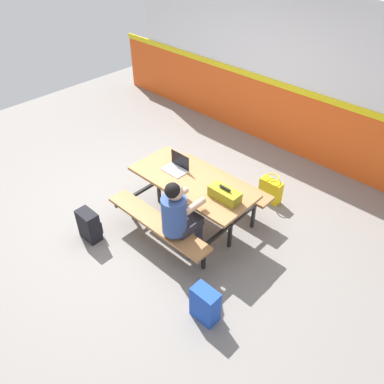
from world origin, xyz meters
name	(u,v)px	position (x,y,z in m)	size (l,w,h in m)	color
ground_plane	(174,211)	(0.00, 0.00, -0.01)	(10.00, 10.00, 0.02)	gray
accent_backdrop	(285,78)	(0.00, 2.62, 1.25)	(8.00, 0.14, 2.60)	#E55119
picnic_table_main	(192,191)	(0.38, 0.00, 0.57)	(1.70, 1.56, 0.74)	#9E6B3D
student_nearer	(179,215)	(0.70, -0.55, 0.71)	(0.36, 0.53, 1.21)	#2D2D38
laptop_silver	(177,167)	(0.06, 0.03, 0.79)	(0.32, 0.22, 0.22)	silver
toolbox_grey	(225,194)	(0.92, 0.00, 0.81)	(0.40, 0.18, 0.18)	olive
backpack_dark	(206,304)	(1.52, -0.99, 0.22)	(0.30, 0.22, 0.44)	#1E47B2
tote_bag_bright	(271,190)	(0.88, 1.17, 0.19)	(0.34, 0.21, 0.43)	yellow
satchel_spare	(89,225)	(-0.41, -1.14, 0.22)	(0.30, 0.22, 0.44)	black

